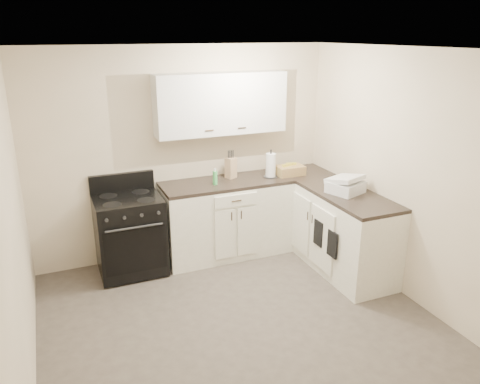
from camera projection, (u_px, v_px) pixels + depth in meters
name	position (u px, v px, depth m)	size (l,w,h in m)	color
floor	(242.00, 326.00, 4.41)	(3.60, 3.60, 0.00)	#473F38
ceiling	(243.00, 49.00, 3.59)	(3.60, 3.60, 0.00)	white
wall_back	(184.00, 154.00, 5.57)	(3.60, 3.60, 0.00)	beige
wall_right	(409.00, 178.00, 4.66)	(3.60, 3.60, 0.00)	beige
wall_left	(11.00, 235.00, 3.34)	(3.60, 3.60, 0.00)	beige
wall_front	(378.00, 311.00, 2.43)	(3.60, 3.60, 0.00)	beige
base_cabinets_back	(227.00, 219.00, 5.72)	(1.55, 0.60, 0.90)	white
base_cabinets_right	(331.00, 225.00, 5.55)	(0.60, 1.90, 0.90)	white
countertop_back	(226.00, 183.00, 5.57)	(1.55, 0.60, 0.04)	black
countertop_right	(333.00, 188.00, 5.40)	(0.60, 1.90, 0.04)	black
upper_cabinets	(221.00, 104.00, 5.40)	(1.55, 0.30, 0.70)	silver
stove	(130.00, 235.00, 5.27)	(0.73, 0.62, 0.88)	black
knife_block	(231.00, 168.00, 5.66)	(0.11, 0.10, 0.25)	tan
paper_towel	(271.00, 165.00, 5.68)	(0.12, 0.12, 0.29)	white
soap_bottle	(215.00, 178.00, 5.42)	(0.05, 0.05, 0.16)	#47B95A
picture_frame	(234.00, 169.00, 5.84)	(0.10, 0.01, 0.13)	black
wicker_basket	(290.00, 170.00, 5.80)	(0.34, 0.23, 0.11)	tan
countertop_grill	(345.00, 187.00, 5.16)	(0.34, 0.32, 0.13)	silver
oven_mitt_near	(332.00, 244.00, 4.96)	(0.02, 0.17, 0.29)	black
oven_mitt_far	(319.00, 233.00, 5.20)	(0.02, 0.17, 0.29)	black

